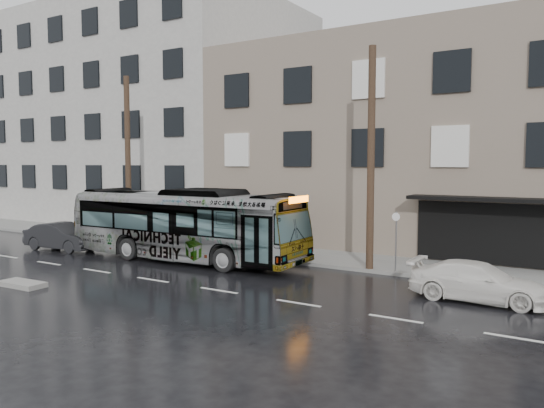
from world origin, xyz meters
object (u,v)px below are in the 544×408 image
Objects in this scene: sign_post at (396,242)px; white_sedan at (478,282)px; utility_pole_front at (371,159)px; utility_pole_rear at (128,160)px; dark_sedan at (62,237)px; bus at (184,225)px.

white_sedan is (3.61, -2.45, -0.72)m from sign_post.
utility_pole_rear is (-14.00, 0.00, 0.00)m from utility_pole_front.
utility_pole_front reaches higher than dark_sedan.
utility_pole_front is at bearing -77.23° from bus.
sign_post is (15.10, 0.00, -3.30)m from utility_pole_rear.
utility_pole_front reaches higher than white_sedan.
sign_post is at bearing 0.00° from utility_pole_rear.
sign_post reaches higher than dark_sedan.
utility_pole_rear is at bearing -30.21° from dark_sedan.
bus is (-8.20, -2.04, -2.99)m from utility_pole_front.
sign_post is 9.52m from bus.
utility_pole_front is 0.76× the size of bus.
white_sedan is at bearing -34.16° from sign_post.
sign_post is 4.42m from white_sedan.
utility_pole_rear is 0.76× the size of bus.
bus is at bearing -167.60° from sign_post.
bus is 7.44m from dark_sedan.
utility_pole_rear is 2.07× the size of white_sedan.
utility_pole_rear is 3.75× the size of sign_post.
white_sedan is at bearing -92.96° from dark_sedan.
dark_sedan is at bearing 92.66° from white_sedan.
utility_pole_rear is at bearing 180.00° from sign_post.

